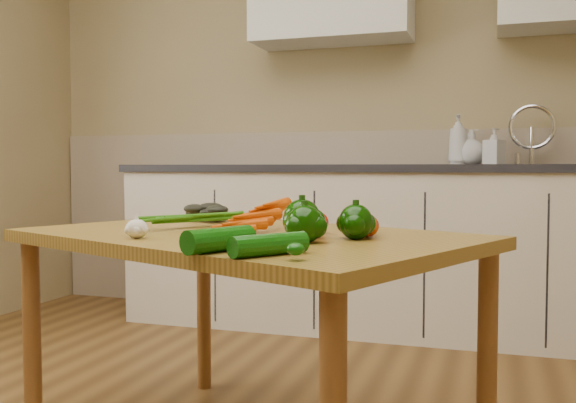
% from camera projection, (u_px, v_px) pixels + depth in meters
% --- Properties ---
extents(room, '(4.04, 5.04, 2.64)m').
position_uv_depth(room, '(161.00, 22.00, 1.61)').
color(room, brown).
rests_on(room, ground).
extents(counter_run, '(2.84, 0.64, 1.14)m').
position_uv_depth(counter_run, '(380.00, 246.00, 3.50)').
color(counter_run, beige).
rests_on(counter_run, ground).
extents(table, '(1.51, 1.27, 0.69)m').
position_uv_depth(table, '(246.00, 258.00, 1.89)').
color(table, olive).
rests_on(table, ground).
extents(soap_bottle_a, '(0.11, 0.11, 0.27)m').
position_uv_depth(soap_bottle_a, '(458.00, 140.00, 3.49)').
color(soap_bottle_a, silver).
rests_on(soap_bottle_a, counter_run).
extents(soap_bottle_b, '(0.12, 0.12, 0.19)m').
position_uv_depth(soap_bottle_b, '(494.00, 146.00, 3.36)').
color(soap_bottle_b, silver).
rests_on(soap_bottle_b, counter_run).
extents(soap_bottle_c, '(0.16, 0.16, 0.19)m').
position_uv_depth(soap_bottle_c, '(471.00, 147.00, 3.49)').
color(soap_bottle_c, silver).
rests_on(soap_bottle_c, counter_run).
extents(carrot_bunch, '(0.29, 0.26, 0.06)m').
position_uv_depth(carrot_bunch, '(238.00, 220.00, 1.95)').
color(carrot_bunch, '#E35105').
rests_on(carrot_bunch, table).
extents(leafy_greens, '(0.18, 0.17, 0.09)m').
position_uv_depth(leafy_greens, '(212.00, 208.00, 2.28)').
color(leafy_greens, black).
rests_on(leafy_greens, table).
extents(garlic_bulb, '(0.06, 0.06, 0.05)m').
position_uv_depth(garlic_bulb, '(137.00, 229.00, 1.73)').
color(garlic_bulb, white).
rests_on(garlic_bulb, table).
extents(pepper_a, '(0.10, 0.10, 0.10)m').
position_uv_depth(pepper_a, '(302.00, 219.00, 1.74)').
color(pepper_a, '#0A3302').
rests_on(pepper_a, table).
extents(pepper_b, '(0.09, 0.09, 0.09)m').
position_uv_depth(pepper_b, '(356.00, 222.00, 1.71)').
color(pepper_b, '#0A3302').
rests_on(pepper_b, table).
extents(pepper_c, '(0.09, 0.09, 0.09)m').
position_uv_depth(pepper_c, '(305.00, 224.00, 1.63)').
color(pepper_c, '#0A3302').
rests_on(pepper_c, table).
extents(tomato_a, '(0.07, 0.07, 0.06)m').
position_uv_depth(tomato_a, '(317.00, 222.00, 1.86)').
color(tomato_a, '#961202').
rests_on(tomato_a, table).
extents(tomato_b, '(0.07, 0.07, 0.07)m').
position_uv_depth(tomato_b, '(364.00, 223.00, 1.82)').
color(tomato_b, '#B73604').
rests_on(tomato_b, table).
extents(tomato_c, '(0.07, 0.07, 0.06)m').
position_uv_depth(tomato_c, '(367.00, 226.00, 1.76)').
color(tomato_c, '#B73604').
rests_on(tomato_c, table).
extents(zucchini_a, '(0.15, 0.18, 0.05)m').
position_uv_depth(zucchini_a, '(269.00, 245.00, 1.39)').
color(zucchini_a, '#094607').
rests_on(zucchini_a, table).
extents(zucchini_b, '(0.13, 0.19, 0.06)m').
position_uv_depth(zucchini_b, '(219.00, 240.00, 1.45)').
color(zucchini_b, '#094607').
rests_on(zucchini_b, table).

